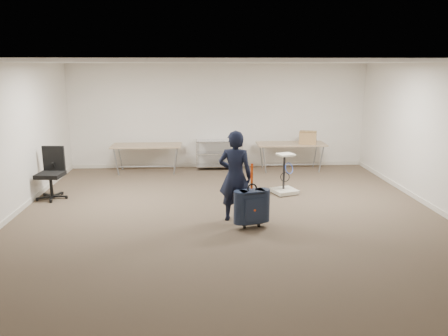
{
  "coord_description": "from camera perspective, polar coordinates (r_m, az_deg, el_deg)",
  "views": [
    {
      "loc": [
        -0.56,
        -7.32,
        2.76
      ],
      "look_at": [
        -0.1,
        0.3,
        0.95
      ],
      "focal_mm": 35.0,
      "sensor_mm": 36.0,
      "label": 1
    }
  ],
  "objects": [
    {
      "name": "ground",
      "position": [
        7.84,
        0.87,
        -7.26
      ],
      "size": [
        9.0,
        9.0,
        0.0
      ],
      "primitive_type": "plane",
      "color": "#4A392D",
      "rests_on": "ground"
    },
    {
      "name": "room_shell",
      "position": [
        9.13,
        0.23,
        -3.92
      ],
      "size": [
        8.0,
        9.0,
        9.0
      ],
      "color": "silver",
      "rests_on": "ground"
    },
    {
      "name": "folding_table_left",
      "position": [
        11.53,
        -10.07,
        2.74
      ],
      "size": [
        1.8,
        0.75,
        0.73
      ],
      "color": "#977D5C",
      "rests_on": "ground"
    },
    {
      "name": "folding_table_right",
      "position": [
        11.72,
        8.74,
        2.96
      ],
      "size": [
        1.8,
        0.75,
        0.73
      ],
      "color": "#977D5C",
      "rests_on": "ground"
    },
    {
      "name": "wire_shelf",
      "position": [
        11.76,
        -0.65,
        1.97
      ],
      "size": [
        1.22,
        0.47,
        0.8
      ],
      "color": "silver",
      "rests_on": "ground"
    },
    {
      "name": "person",
      "position": [
        7.76,
        1.47,
        -1.09
      ],
      "size": [
        0.68,
        0.53,
        1.65
      ],
      "primitive_type": "imported",
      "rotation": [
        0.0,
        0.0,
        2.89
      ],
      "color": "black",
      "rests_on": "ground"
    },
    {
      "name": "suitcase",
      "position": [
        7.52,
        3.65,
        -5.05
      ],
      "size": [
        0.46,
        0.34,
        1.14
      ],
      "color": "black",
      "rests_on": "ground"
    },
    {
      "name": "office_chair",
      "position": [
        9.89,
        -21.56,
        -1.83
      ],
      "size": [
        0.66,
        0.66,
        1.09
      ],
      "color": "black",
      "rests_on": "ground"
    },
    {
      "name": "equipment_cart",
      "position": [
        9.63,
        7.94,
        -1.98
      ],
      "size": [
        0.62,
        0.62,
        0.89
      ],
      "color": "beige",
      "rests_on": "ground"
    },
    {
      "name": "cardboard_box",
      "position": [
        11.71,
        10.89,
        3.93
      ],
      "size": [
        0.51,
        0.44,
        0.33
      ],
      "primitive_type": "cube",
      "rotation": [
        0.0,
        0.0,
        -0.3
      ],
      "color": "olive",
      "rests_on": "folding_table_right"
    }
  ]
}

